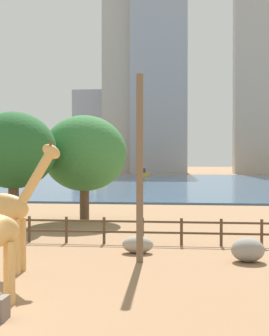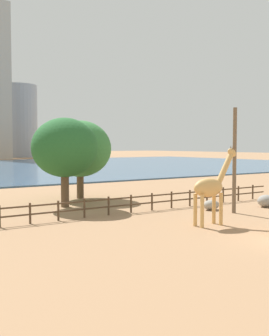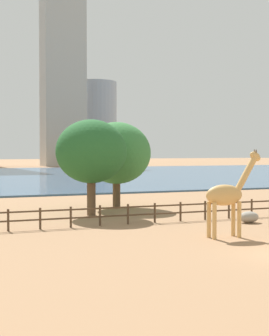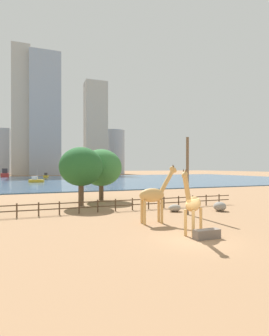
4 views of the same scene
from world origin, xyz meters
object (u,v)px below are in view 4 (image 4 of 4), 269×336
at_px(tree_right_tall, 81,167).
at_px(boat_ferry, 46,176).
at_px(boat_sailboat, 5,174).
at_px(boat_tug, 36,180).
at_px(giraffe_tall, 154,195).
at_px(utility_pole, 187,176).
at_px(boulder_near_fence, 175,208).
at_px(boulder_by_pole, 220,206).
at_px(feeding_trough, 207,234).
at_px(tree_center_broad, 101,168).
at_px(giraffe_companion, 192,204).

bearing_deg(tree_right_tall, boat_ferry, 90.60).
height_order(boat_sailboat, boat_tug, boat_sailboat).
xyz_separation_m(tree_right_tall, boat_ferry, (-0.90, 85.72, -3.81)).
distance_m(giraffe_tall, boat_tug, 61.18).
bearing_deg(utility_pole, boat_sailboat, 104.05).
xyz_separation_m(boulder_near_fence, boulder_by_pole, (4.62, -1.39, 0.11)).
distance_m(utility_pole, boat_ferry, 95.84).
relative_size(giraffe_tall, boat_sailboat, 0.55).
bearing_deg(feeding_trough, boat_tug, 98.78).
height_order(boulder_near_fence, boat_sailboat, boat_sailboat).
distance_m(boulder_by_pole, tree_center_broad, 16.78).
distance_m(tree_right_tall, boat_tug, 48.93).
relative_size(tree_center_broad, boat_ferry, 1.54).
bearing_deg(tree_center_broad, boulder_near_fence, -67.12).
bearing_deg(boat_ferry, utility_pole, -164.19).
distance_m(giraffe_tall, tree_center_broad, 16.29).
bearing_deg(utility_pole, boat_tug, 103.24).
bearing_deg(giraffe_tall, boulder_near_fence, 46.21).
distance_m(utility_pole, tree_right_tall, 13.00).
distance_m(giraffe_tall, boulder_near_fence, 6.49).
relative_size(tree_right_tall, boat_tug, 1.64).
bearing_deg(feeding_trough, boulder_near_fence, 72.01).
height_order(boulder_by_pole, tree_right_tall, tree_right_tall).
height_order(giraffe_tall, giraffe_companion, giraffe_tall).
relative_size(boulder_by_pole, tree_right_tall, 0.19).
height_order(giraffe_tall, boulder_by_pole, giraffe_tall).
bearing_deg(boat_ferry, giraffe_tall, -167.07).
distance_m(boulder_near_fence, tree_center_broad, 13.43).
height_order(utility_pole, boat_ferry, utility_pole).
relative_size(giraffe_tall, boulder_by_pole, 3.63).
distance_m(giraffe_tall, boat_sailboat, 109.69).
bearing_deg(boat_ferry, boat_tug, -176.16).
relative_size(boulder_near_fence, boat_sailboat, 0.16).
xyz_separation_m(boulder_near_fence, tree_center_broad, (-4.97, 11.77, 4.16)).
height_order(giraffe_companion, boulder_near_fence, giraffe_companion).
height_order(giraffe_tall, feeding_trough, giraffe_tall).
bearing_deg(feeding_trough, giraffe_tall, 102.48).
height_order(boulder_by_pole, boat_tug, boat_tug).
bearing_deg(boulder_by_pole, tree_right_tall, 145.43).
bearing_deg(boat_ferry, boat_sailboat, 69.49).
distance_m(tree_center_broad, tree_right_tall, 5.42).
distance_m(boulder_by_pole, feeding_trough, 11.48).
distance_m(giraffe_tall, boulder_by_pole, 9.67).
bearing_deg(boat_tug, utility_pole, -61.01).
bearing_deg(boulder_by_pole, boulder_near_fence, 163.29).
relative_size(giraffe_companion, tree_right_tall, 0.65).
relative_size(boulder_by_pole, boat_sailboat, 0.15).
bearing_deg(utility_pole, boulder_by_pole, 7.68).
bearing_deg(giraffe_companion, feeding_trough, 71.78).
relative_size(utility_pole, boulder_near_fence, 5.50).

